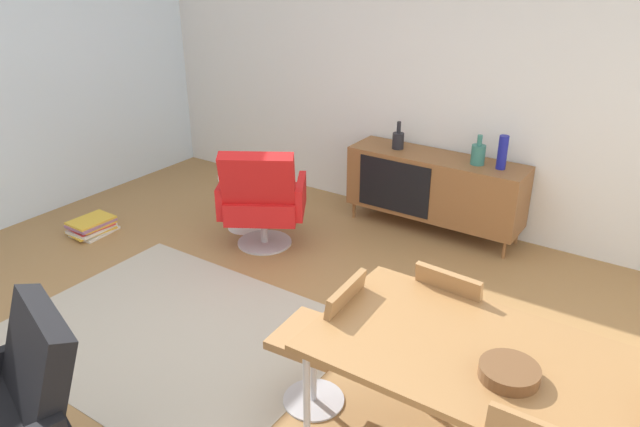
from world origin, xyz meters
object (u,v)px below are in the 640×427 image
Objects in this scene: dining_table at (484,363)px; dining_chair_back_left at (454,321)px; sideboard at (434,186)px; vase_ceramic_small at (398,140)px; armchair_black_shell at (7,414)px; vase_cobalt at (478,154)px; magazine_stack at (92,226)px; wooden_bowl_on_table at (509,372)px; vase_sculptural_dark at (502,152)px; fruit_bowl at (242,172)px; side_table_round at (243,196)px; lounge_chair_red at (262,198)px; dining_chair_near_window at (323,338)px.

dining_chair_back_left is (-0.35, 0.56, -0.23)m from dining_table.
sideboard is 6.30× the size of vase_ceramic_small.
vase_ceramic_small reaches higher than armchair_black_shell.
vase_cobalt is 0.62× the size of magazine_stack.
wooden_bowl_on_table is at bearing -53.05° from dining_chair_back_left.
sideboard is 0.52m from vase_cobalt.
armchair_black_shell is at bearing -42.96° from magazine_stack.
sideboard is at bearing 119.73° from wooden_bowl_on_table.
vase_cobalt is 0.27× the size of armchair_black_shell.
vase_sculptural_dark reaches higher than sideboard.
fruit_bowl is at bearing 109.91° from armchair_black_shell.
fruit_bowl is 1.48m from magazine_stack.
magazine_stack is (-1.09, -0.88, -0.25)m from side_table_round.
wooden_bowl_on_table is at bearing -34.61° from dining_table.
vase_sculptural_dark reaches higher than magazine_stack.
dining_chair_back_left is (1.38, -1.94, -0.33)m from vase_ceramic_small.
dining_chair_back_left is (-0.49, 0.65, -0.30)m from wooden_bowl_on_table.
vase_sculptural_dark is (0.57, 0.00, 0.42)m from sideboard.
lounge_chair_red is at bearing -145.10° from vase_sculptural_dark.
vase_cobalt is at bearing 31.90° from magazine_stack.
dining_chair_back_left is at bearing -72.27° from vase_cobalt.
side_table_round is (-0.39, 0.20, -0.15)m from lounge_chair_red.
vase_cobalt is at bearing 113.20° from wooden_bowl_on_table.
dining_table is at bearing -72.84° from vase_sculptural_dark.
wooden_bowl_on_table is (0.14, -0.10, 0.07)m from dining_table.
vase_sculptural_dark reaches higher than dining_chair_near_window.
magazine_stack is (-1.48, -0.67, -0.40)m from lounge_chair_red.
wooden_bowl_on_table is 4.17m from magazine_stack.
magazine_stack is at bearing 167.28° from dining_chair_near_window.
side_table_round is at bearing 141.01° from dining_chair_near_window.
vase_sculptural_dark is 1.43× the size of fruit_bowl.
sideboard is 1.75m from side_table_round.
vase_cobalt reaches higher than lounge_chair_red.
vase_sculptural_dark is at bearing 107.16° from dining_table.
lounge_chair_red reaches higher than fruit_bowl.
dining_chair_back_left is (0.54, 0.55, 0.00)m from dining_chair_near_window.
wooden_bowl_on_table is at bearing -54.22° from vase_ceramic_small.
dining_chair_near_window is 0.77m from dining_chair_back_left.
sideboard is 1.87× the size of dining_chair_back_left.
side_table_round is at bearing -138.69° from vase_ceramic_small.
lounge_chair_red is 0.46m from side_table_round.
dining_table is at bearing -29.23° from lounge_chair_red.
vase_cobalt is 0.30× the size of dining_chair_back_left.
armchair_black_shell is 3.03m from fruit_bowl.
wooden_bowl_on_table is at bearing -29.31° from fruit_bowl.
vase_cobalt is (0.37, 0.00, 0.37)m from sideboard.
sideboard is 3.16m from magazine_stack.
vase_ceramic_small is 2.92m from magazine_stack.
vase_ceramic_small is 0.30× the size of dining_chair_near_window.
vase_cobalt is 3.52m from magazine_stack.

